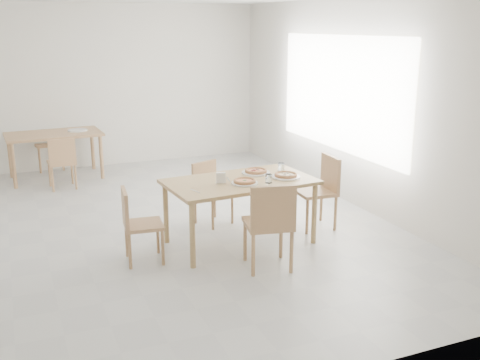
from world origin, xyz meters
name	(u,v)px	position (x,y,z in m)	size (l,w,h in m)	color
room	(340,93)	(2.98, 0.30, 1.50)	(7.28, 7.00, 7.00)	beige
main_table	(240,186)	(0.97, -0.88, 0.68)	(1.71, 1.06, 0.75)	tan
chair_south	(270,220)	(0.96, -1.69, 0.54)	(0.54, 0.54, 0.93)	tan
chair_north	(210,188)	(0.89, -0.08, 0.45)	(0.50, 0.50, 0.78)	tan
chair_west	(136,220)	(-0.24, -0.96, 0.46)	(0.43, 0.43, 0.80)	tan
chair_east	(322,186)	(2.10, -0.76, 0.52)	(0.47, 0.47, 0.89)	tan
plate_margherita	(245,183)	(0.96, -1.04, 0.76)	(0.29, 0.29, 0.02)	white
plate_mushroom	(286,177)	(1.49, -0.98, 0.76)	(0.33, 0.33, 0.02)	white
plate_pepperoni	(256,173)	(1.25, -0.68, 0.76)	(0.33, 0.33, 0.02)	white
pizza_margherita	(245,181)	(0.96, -1.04, 0.78)	(0.32, 0.32, 0.03)	tan
pizza_mushroom	(286,175)	(1.49, -0.98, 0.78)	(0.35, 0.35, 0.03)	tan
pizza_pepperoni	(256,171)	(1.25, -0.68, 0.78)	(0.31, 0.31, 0.03)	tan
tumbler_a	(281,167)	(1.57, -0.70, 0.80)	(0.08, 0.08, 0.10)	white
tumbler_b	(269,179)	(1.22, -1.10, 0.80)	(0.07, 0.07, 0.10)	white
napkin_holder	(221,178)	(0.72, -0.93, 0.81)	(0.12, 0.08, 0.13)	silver
fork_a	(195,191)	(0.37, -1.11, 0.75)	(0.01, 0.18, 0.01)	silver
fork_b	(228,179)	(0.86, -0.81, 0.75)	(0.02, 0.20, 0.01)	silver
second_table	(54,138)	(-0.71, 2.90, 0.67)	(1.52, 0.92, 0.75)	tan
chair_back_s	(62,160)	(-0.68, 2.18, 0.46)	(0.41, 0.41, 0.80)	tan
chair_back_n	(46,139)	(-0.79, 3.62, 0.52)	(0.50, 0.50, 0.90)	tan
plate_empty	(78,130)	(-0.33, 2.95, 0.76)	(0.32, 0.32, 0.02)	white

